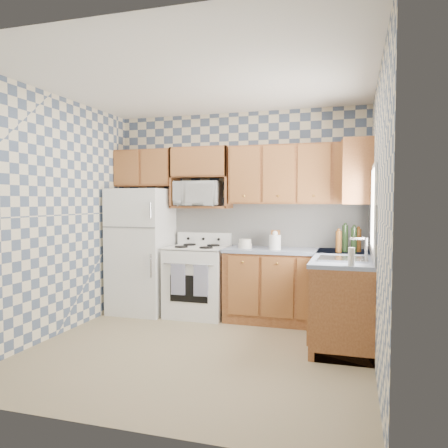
{
  "coord_description": "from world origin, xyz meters",
  "views": [
    {
      "loc": [
        1.5,
        -4.1,
        1.52
      ],
      "look_at": [
        0.05,
        0.75,
        1.25
      ],
      "focal_mm": 35.0,
      "sensor_mm": 36.0,
      "label": 1
    }
  ],
  "objects_px": {
    "stove_body": "(198,282)",
    "refrigerator": "(141,251)",
    "microwave": "(199,194)",
    "electric_kettle": "(275,242)"
  },
  "relations": [
    {
      "from": "stove_body",
      "to": "microwave",
      "type": "relative_size",
      "value": 1.5
    },
    {
      "from": "refrigerator",
      "to": "stove_body",
      "type": "bearing_deg",
      "value": 1.78
    },
    {
      "from": "refrigerator",
      "to": "stove_body",
      "type": "xyz_separation_m",
      "value": [
        0.8,
        0.03,
        -0.39
      ]
    },
    {
      "from": "stove_body",
      "to": "refrigerator",
      "type": "bearing_deg",
      "value": -178.22
    },
    {
      "from": "refrigerator",
      "to": "stove_body",
      "type": "distance_m",
      "value": 0.89
    },
    {
      "from": "microwave",
      "to": "electric_kettle",
      "type": "xyz_separation_m",
      "value": [
        1.08,
        -0.22,
        -0.61
      ]
    },
    {
      "from": "stove_body",
      "to": "electric_kettle",
      "type": "distance_m",
      "value": 1.19
    },
    {
      "from": "microwave",
      "to": "electric_kettle",
      "type": "bearing_deg",
      "value": -14.61
    },
    {
      "from": "electric_kettle",
      "to": "microwave",
      "type": "bearing_deg",
      "value": 168.36
    },
    {
      "from": "stove_body",
      "to": "microwave",
      "type": "distance_m",
      "value": 1.17
    }
  ]
}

